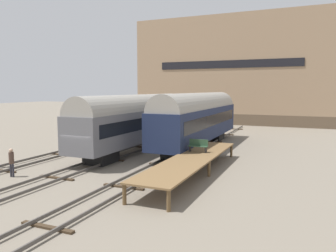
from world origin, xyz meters
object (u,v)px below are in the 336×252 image
(train_car_navy, at_px, (199,117))
(person_worker, at_px, (11,160))
(train_car_grey, at_px, (136,119))
(bench, at_px, (198,145))

(train_car_navy, distance_m, person_worker, 16.78)
(train_car_grey, distance_m, person_worker, 11.79)
(train_car_grey, bearing_deg, person_worker, -104.51)
(train_car_grey, distance_m, train_car_navy, 5.98)
(train_car_navy, bearing_deg, train_car_grey, -144.68)
(train_car_navy, xyz_separation_m, person_worker, (-7.80, -14.74, -1.88))
(person_worker, bearing_deg, bench, 35.55)
(bench, distance_m, person_worker, 12.52)
(train_car_navy, distance_m, bench, 7.96)
(train_car_navy, xyz_separation_m, bench, (2.38, -7.47, -1.40))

